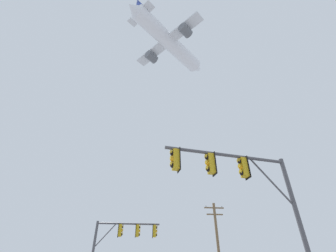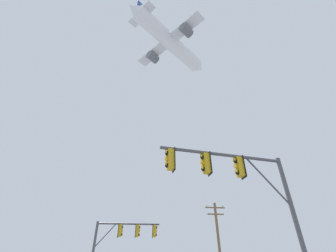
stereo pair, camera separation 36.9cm
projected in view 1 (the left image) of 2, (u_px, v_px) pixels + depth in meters
signal_pole_near at (245, 184)px, 10.08m from camera, size 5.91×1.16×6.46m
signal_pole_far at (122, 239)px, 18.49m from camera, size 5.17×0.46×5.57m
utility_pole at (218, 244)px, 23.75m from camera, size 2.20×0.28×8.74m
airplane at (169, 42)px, 62.12m from camera, size 23.26×21.23×7.65m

